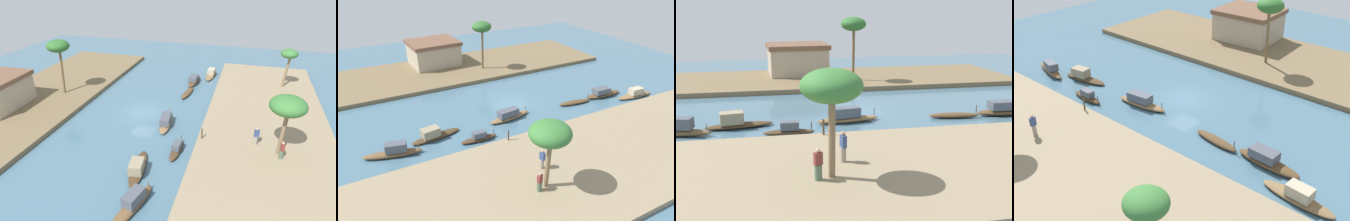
% 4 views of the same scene
% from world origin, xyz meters
% --- Properties ---
extents(river_water, '(68.03, 68.03, 0.00)m').
position_xyz_m(river_water, '(0.00, 0.00, 0.00)').
color(river_water, '#476B7F').
rests_on(river_water, ground).
extents(riverbank_left, '(40.65, 12.75, 0.50)m').
position_xyz_m(riverbank_left, '(0.00, -13.69, 0.25)').
color(riverbank_left, '#937F60').
rests_on(riverbank_left, ground).
extents(riverbank_right, '(40.65, 12.75, 0.50)m').
position_xyz_m(riverbank_right, '(0.00, 13.69, 0.25)').
color(riverbank_right, brown).
rests_on(riverbank_right, ground).
extents(sampan_near_left_bank, '(4.99, 1.48, 1.17)m').
position_xyz_m(sampan_near_left_bank, '(11.08, -3.84, 0.44)').
color(sampan_near_left_bank, brown).
rests_on(sampan_near_left_bank, river_water).
extents(sampan_midstream, '(5.00, 1.76, 1.16)m').
position_xyz_m(sampan_midstream, '(-1.94, -3.42, 0.44)').
color(sampan_midstream, brown).
rests_on(sampan_midstream, river_water).
extents(sampan_with_tall_canopy, '(4.15, 1.35, 1.02)m').
position_xyz_m(sampan_with_tall_canopy, '(6.68, -3.85, 0.21)').
color(sampan_with_tall_canopy, brown).
rests_on(sampan_with_tall_canopy, river_water).
extents(sampan_with_red_awning, '(5.17, 2.12, 1.31)m').
position_xyz_m(sampan_with_red_awning, '(-14.15, -4.54, 0.48)').
color(sampan_with_red_awning, brown).
rests_on(sampan_with_red_awning, river_water).
extents(sampan_upstream_small, '(5.07, 1.91, 1.23)m').
position_xyz_m(sampan_upstream_small, '(-10.20, -3.41, 0.44)').
color(sampan_upstream_small, '#47331E').
rests_on(sampan_upstream_small, river_water).
extents(sampan_open_hull, '(5.15, 1.54, 1.17)m').
position_xyz_m(sampan_open_hull, '(14.53, -5.83, 0.39)').
color(sampan_open_hull, brown).
rests_on(sampan_open_hull, river_water).
extents(sampan_downstream_large, '(3.59, 0.98, 0.96)m').
position_xyz_m(sampan_downstream_large, '(-6.51, -5.79, 0.34)').
color(sampan_downstream_large, '#47331E').
rests_on(sampan_downstream_large, river_water).
extents(person_on_near_bank, '(0.48, 0.47, 1.65)m').
position_xyz_m(person_on_near_bank, '(-5.67, -14.80, 1.20)').
color(person_on_near_bank, '#4C664C').
rests_on(person_on_near_bank, riverbank_left).
extents(person_by_mooring, '(0.38, 0.49, 1.75)m').
position_xyz_m(person_by_mooring, '(-4.02, -12.67, 1.34)').
color(person_by_mooring, gray).
rests_on(person_by_mooring, riverbank_left).
extents(mooring_post, '(0.14, 0.14, 1.06)m').
position_xyz_m(mooring_post, '(-4.38, -7.71, 1.03)').
color(mooring_post, '#4C3823').
rests_on(mooring_post, riverbank_left).
extents(palm_tree_left_near, '(3.03, 3.03, 5.51)m').
position_xyz_m(palm_tree_left_near, '(-4.97, -14.68, 5.09)').
color(palm_tree_left_near, '#7F6647').
rests_on(palm_tree_left_near, riverbank_left).
extents(palm_tree_left_far, '(2.19, 2.19, 5.20)m').
position_xyz_m(palm_tree_left_far, '(11.76, -16.13, 4.93)').
color(palm_tree_left_far, '#7F6647').
rests_on(palm_tree_left_far, riverbank_left).
extents(palm_tree_right_tall, '(2.74, 2.74, 6.89)m').
position_xyz_m(palm_tree_right_tall, '(1.74, 11.30, 6.49)').
color(palm_tree_right_tall, brown).
rests_on(palm_tree_right_tall, riverbank_right).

